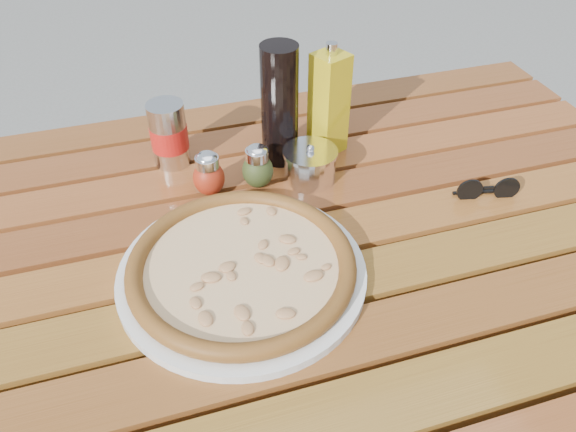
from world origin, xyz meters
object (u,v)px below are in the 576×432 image
object	(u,v)px
plate	(242,273)
pepper_shaker	(208,174)
olive_oil_cruet	(329,103)
parmesan_tin	(310,164)
table	(292,272)
soda_can	(169,135)
oregano_shaker	(258,167)
sunglasses	(487,190)
pizza	(242,265)
dark_bottle	(280,106)

from	to	relation	value
plate	pepper_shaker	xyz separation A→B (m)	(-0.01, 0.21, 0.03)
plate	olive_oil_cruet	distance (m)	0.38
parmesan_tin	table	bearing A→B (deg)	-118.69
soda_can	olive_oil_cruet	world-z (taller)	olive_oil_cruet
oregano_shaker	parmesan_tin	world-z (taller)	oregano_shaker
plate	sunglasses	distance (m)	0.45
table	soda_can	world-z (taller)	soda_can
olive_oil_cruet	parmesan_tin	bearing A→B (deg)	-127.00
pizza	olive_oil_cruet	xyz separation A→B (m)	(0.23, 0.28, 0.07)
dark_bottle	plate	bearing A→B (deg)	-116.74
pizza	sunglasses	world-z (taller)	sunglasses
table	pizza	size ratio (longest dim) A/B	3.86
oregano_shaker	soda_can	size ratio (longest dim) A/B	0.68
table	parmesan_tin	world-z (taller)	parmesan_tin
sunglasses	plate	bearing A→B (deg)	-159.63
pizza	parmesan_tin	world-z (taller)	parmesan_tin
soda_can	parmesan_tin	world-z (taller)	soda_can
plate	parmesan_tin	size ratio (longest dim) A/B	3.26
table	oregano_shaker	world-z (taller)	oregano_shaker
dark_bottle	soda_can	size ratio (longest dim) A/B	1.83
dark_bottle	soda_can	world-z (taller)	dark_bottle
plate	parmesan_tin	distance (m)	0.26
parmesan_tin	sunglasses	size ratio (longest dim) A/B	0.99
oregano_shaker	parmesan_tin	bearing A→B (deg)	-5.70
plate	soda_can	distance (m)	0.33
parmesan_tin	soda_can	bearing A→B (deg)	151.43
pepper_shaker	sunglasses	distance (m)	0.47
pizza	oregano_shaker	bearing A→B (deg)	69.27
table	plate	size ratio (longest dim) A/B	3.89
dark_bottle	sunglasses	distance (m)	0.38
pepper_shaker	parmesan_tin	bearing A→B (deg)	-4.20
dark_bottle	sunglasses	xyz separation A→B (m)	(0.30, -0.22, -0.09)
olive_oil_cruet	sunglasses	bearing A→B (deg)	-46.71
plate	oregano_shaker	xyz separation A→B (m)	(0.08, 0.21, 0.03)
plate	pizza	bearing A→B (deg)	90.00
pizza	plate	bearing A→B (deg)	-90.00
pepper_shaker	olive_oil_cruet	xyz separation A→B (m)	(0.24, 0.07, 0.06)
pepper_shaker	oregano_shaker	size ratio (longest dim) A/B	1.00
pizza	pepper_shaker	distance (m)	0.21
pepper_shaker	dark_bottle	size ratio (longest dim) A/B	0.37
olive_oil_cruet	parmesan_tin	xyz separation A→B (m)	(-0.06, -0.08, -0.07)
plate	olive_oil_cruet	bearing A→B (deg)	50.35
table	olive_oil_cruet	size ratio (longest dim) A/B	6.67
soda_can	dark_bottle	bearing A→B (deg)	-13.17
oregano_shaker	olive_oil_cruet	distance (m)	0.18
dark_bottle	table	bearing A→B (deg)	-101.81
sunglasses	soda_can	bearing A→B (deg)	164.92
table	pizza	distance (m)	0.15
oregano_shaker	sunglasses	size ratio (longest dim) A/B	0.74
dark_bottle	sunglasses	bearing A→B (deg)	-35.51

